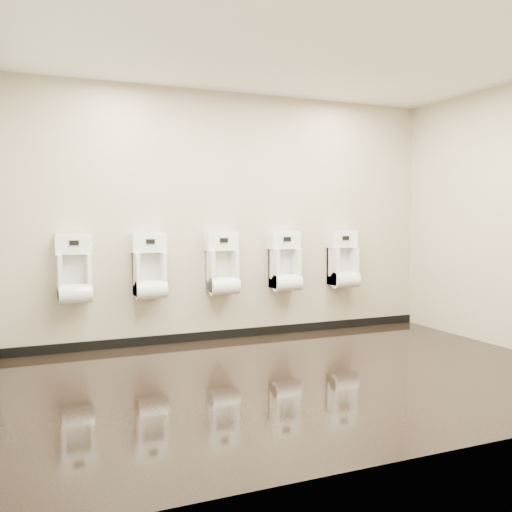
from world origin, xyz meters
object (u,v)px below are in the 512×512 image
(urinal_3, at_px, (285,266))
(urinal_0, at_px, (74,274))
(urinal_2, at_px, (222,268))
(urinal_4, at_px, (343,264))
(urinal_1, at_px, (150,271))

(urinal_3, bearing_deg, urinal_0, 180.00)
(urinal_0, bearing_deg, urinal_2, 0.00)
(urinal_2, height_order, urinal_4, same)
(urinal_3, height_order, urinal_4, same)
(urinal_3, relative_size, urinal_4, 1.00)
(urinal_2, bearing_deg, urinal_0, 180.00)
(urinal_4, bearing_deg, urinal_3, 180.00)
(urinal_1, distance_m, urinal_3, 1.60)
(urinal_1, xyz_separation_m, urinal_3, (1.60, 0.00, 0.00))
(urinal_0, height_order, urinal_4, same)
(urinal_0, height_order, urinal_1, same)
(urinal_2, xyz_separation_m, urinal_3, (0.78, 0.00, 0.00))
(urinal_1, height_order, urinal_3, same)
(urinal_0, bearing_deg, urinal_3, 0.00)
(urinal_4, bearing_deg, urinal_2, 180.00)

